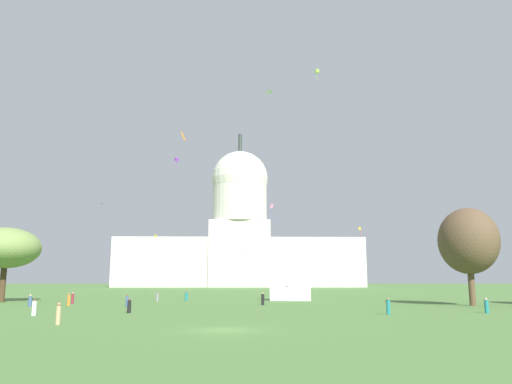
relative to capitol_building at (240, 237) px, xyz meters
name	(u,v)px	position (x,y,z in m)	size (l,w,h in m)	color
ground_plane	(224,330)	(-0.30, -196.81, -22.70)	(800.00, 800.00, 0.00)	#4C7538
capitol_building	(240,237)	(0.00, 0.00, 0.00)	(112.85, 26.51, 72.50)	beige
event_tent	(291,286)	(9.03, -147.94, -20.33)	(7.49, 5.84, 4.74)	white
tree_east_far	(468,241)	(30.90, -166.24, -14.33)	(8.40, 8.98, 12.78)	brown
tree_west_mid	(6,248)	(-35.32, -153.64, -14.58)	(12.30, 12.63, 11.26)	#42301E
person_black_front_left	(263,299)	(3.73, -163.73, -21.96)	(0.53, 0.53, 1.64)	black
person_denim_aisle_center	(127,301)	(-13.30, -167.89, -21.99)	(0.48, 0.48, 1.55)	#3D5684
person_teal_near_tent	(388,307)	(15.16, -182.16, -21.96)	(0.45, 0.45, 1.61)	#1E757A
person_teal_deep_crowd	(186,296)	(-7.98, -149.42, -22.03)	(0.61, 0.61, 1.51)	#1E757A
person_black_mid_left	(129,306)	(-10.52, -179.26, -22.02)	(0.46, 0.46, 1.50)	black
person_grey_mid_right	(157,297)	(-12.12, -152.43, -22.04)	(0.51, 0.51, 1.47)	gray
person_tan_front_right	(58,314)	(-12.92, -192.44, -21.93)	(0.50, 0.50, 1.65)	tan
person_maroon_near_tree_east	(73,299)	(-22.75, -159.53, -21.97)	(0.46, 0.46, 1.60)	maroon
person_white_front_center	(34,308)	(-18.66, -182.72, -22.01)	(0.42, 0.42, 1.53)	silver
person_denim_mid_center	(30,301)	(-25.91, -166.10, -22.03)	(0.54, 0.54, 1.49)	#3D5684
person_orange_near_tree_west	(69,300)	(-21.53, -164.75, -21.92)	(0.38, 0.38, 1.65)	orange
person_teal_lawn_far_left	(487,306)	(25.68, -180.50, -22.01)	(0.42, 0.42, 1.52)	#1E757A
kite_red_mid	(100,205)	(-35.89, -102.74, -0.41)	(1.15, 1.73, 0.29)	red
kite_gold_low	(360,229)	(30.36, -108.47, -6.90)	(0.83, 0.78, 3.32)	gold
kite_black_mid	(258,224)	(7.56, -25.35, 3.66)	(1.53, 1.61, 3.66)	black
kite_violet_high	(177,160)	(-17.13, -97.46, 13.26)	(1.32, 1.32, 2.38)	purple
kite_pink_mid	(272,207)	(9.52, -89.89, 1.15)	(1.23, 0.79, 4.35)	pink
kite_yellow_mid	(156,237)	(-28.77, -59.01, -5.01)	(0.87, 0.54, 3.85)	yellow
kite_white_mid	(273,95)	(5.35, -162.12, 7.26)	(1.27, 1.74, 0.15)	white
kite_orange_mid	(183,136)	(-8.61, -153.86, 3.40)	(0.78, 1.22, 1.54)	orange
kite_lime_high	(317,71)	(19.91, -112.47, 32.96)	(0.97, 0.99, 3.24)	#8CD133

